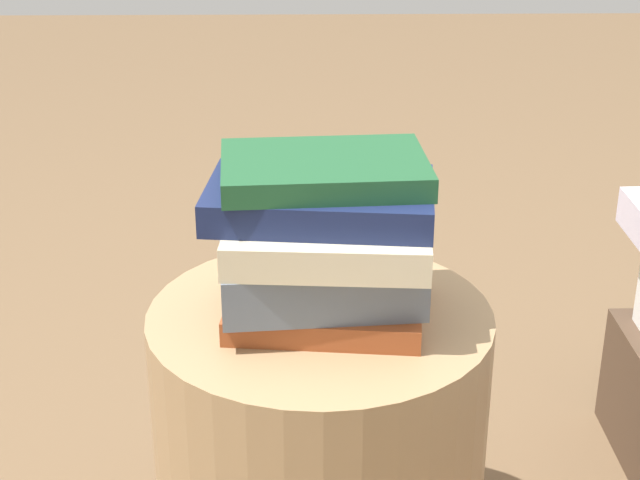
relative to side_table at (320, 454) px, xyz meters
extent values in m
cylinder|color=tan|center=(0.00, 0.00, 0.00)|extent=(0.45, 0.45, 0.44)
cube|color=#994723|center=(-0.01, 0.00, 0.24)|extent=(0.26, 0.22, 0.03)
cube|color=slate|center=(0.00, 0.01, 0.29)|extent=(0.26, 0.19, 0.06)
cube|color=beige|center=(-0.01, 0.01, 0.34)|extent=(0.26, 0.22, 0.04)
cube|color=#19234C|center=(0.00, 0.00, 0.38)|extent=(0.29, 0.20, 0.04)
cube|color=#1E512D|center=(-0.01, -0.01, 0.42)|extent=(0.26, 0.19, 0.03)
camera|label=1|loc=(0.02, 1.16, 0.85)|focal=56.96mm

